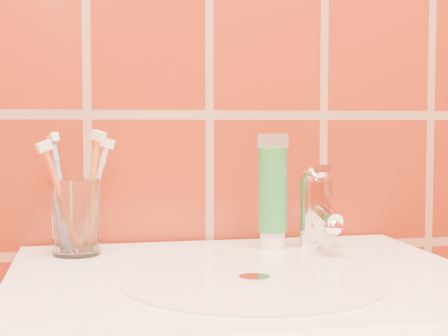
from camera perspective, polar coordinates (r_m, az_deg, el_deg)
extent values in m
cylinder|color=silver|center=(0.78, 2.56, -9.26)|extent=(0.30, 0.30, 0.00)
cylinder|color=white|center=(0.78, 2.56, -9.12)|extent=(0.04, 0.04, 0.00)
cylinder|color=white|center=(0.95, -12.18, -4.01)|extent=(0.07, 0.07, 0.10)
cylinder|color=white|center=(0.99, 4.05, -6.01)|extent=(0.03, 0.03, 0.02)
cylinder|color=#1C772D|center=(0.98, 4.07, -1.83)|extent=(0.04, 0.04, 0.12)
cube|color=beige|center=(0.97, 4.08, 2.27)|extent=(0.05, 0.01, 0.02)
cylinder|color=white|center=(0.99, 7.62, -3.93)|extent=(0.05, 0.05, 0.09)
sphere|color=white|center=(0.98, 7.64, -1.18)|extent=(0.05, 0.05, 0.05)
cylinder|color=white|center=(0.95, 8.37, -3.77)|extent=(0.02, 0.09, 0.03)
cube|color=white|center=(0.97, 7.88, -0.18)|extent=(0.02, 0.06, 0.01)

